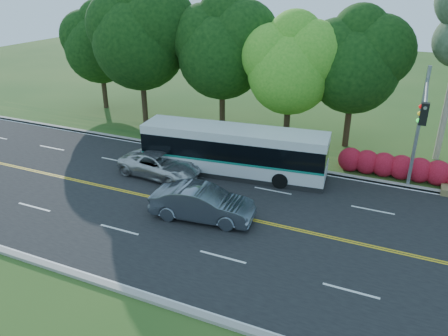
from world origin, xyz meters
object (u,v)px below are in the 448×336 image
at_px(transit_bus, 233,152).
at_px(sedan, 202,203).
at_px(suv, 160,165).
at_px(traffic_signal, 421,119).

bearing_deg(transit_bus, sedan, -89.02).
height_order(transit_bus, sedan, transit_bus).
relative_size(sedan, suv, 1.00).
height_order(sedan, suv, sedan).
distance_m(transit_bus, suv, 4.53).
xyz_separation_m(traffic_signal, transit_bus, (-10.01, -0.63, -3.20)).
bearing_deg(sedan, transit_bus, 0.11).
bearing_deg(traffic_signal, suv, -168.70).
bearing_deg(sedan, traffic_signal, -63.11).
relative_size(transit_bus, suv, 2.20).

